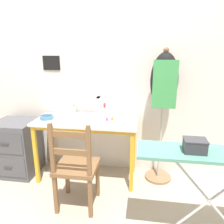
# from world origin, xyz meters

# --- Properties ---
(ground_plane) EXTENTS (14.00, 14.00, 0.00)m
(ground_plane) POSITION_xyz_m (0.00, 0.00, 0.00)
(ground_plane) COLOR tan
(wall_back) EXTENTS (10.00, 0.06, 2.55)m
(wall_back) POSITION_xyz_m (-0.00, 0.56, 1.28)
(wall_back) COLOR silver
(wall_back) RESTS_ON ground_plane
(sewing_table) EXTENTS (1.19, 0.49, 0.75)m
(sewing_table) POSITION_xyz_m (0.00, 0.23, 0.65)
(sewing_table) COLOR silver
(sewing_table) RESTS_ON ground_plane
(sewing_machine) EXTENTS (0.39, 0.17, 0.29)m
(sewing_machine) POSITION_xyz_m (0.04, 0.31, 0.87)
(sewing_machine) COLOR white
(sewing_machine) RESTS_ON sewing_table
(fabric_bowl) EXTENTS (0.16, 0.16, 0.04)m
(fabric_bowl) POSITION_xyz_m (-0.47, 0.22, 0.77)
(fabric_bowl) COLOR teal
(fabric_bowl) RESTS_ON sewing_table
(scissors) EXTENTS (0.09, 0.12, 0.01)m
(scissors) POSITION_xyz_m (0.46, 0.12, 0.75)
(scissors) COLOR silver
(scissors) RESTS_ON sewing_table
(thread_spool_near_machine) EXTENTS (0.03, 0.03, 0.04)m
(thread_spool_near_machine) POSITION_xyz_m (0.25, 0.26, 0.77)
(thread_spool_near_machine) COLOR purple
(thread_spool_near_machine) RESTS_ON sewing_table
(thread_spool_mid_table) EXTENTS (0.04, 0.04, 0.04)m
(thread_spool_mid_table) POSITION_xyz_m (0.30, 0.28, 0.77)
(thread_spool_mid_table) COLOR orange
(thread_spool_mid_table) RESTS_ON sewing_table
(wooden_chair) EXTENTS (0.40, 0.38, 0.93)m
(wooden_chair) POSITION_xyz_m (0.03, -0.28, 0.44)
(wooden_chair) COLOR brown
(wooden_chair) RESTS_ON ground_plane
(filing_cabinet) EXTENTS (0.47, 0.47, 0.69)m
(filing_cabinet) POSITION_xyz_m (-0.90, 0.23, 0.35)
(filing_cabinet) COLOR #4C4C51
(filing_cabinet) RESTS_ON ground_plane
(dress_form) EXTENTS (0.32, 0.32, 1.56)m
(dress_form) POSITION_xyz_m (0.87, 0.35, 1.12)
(dress_form) COLOR #846647
(dress_form) RESTS_ON ground_plane
(ironing_board) EXTENTS (1.15, 0.30, 0.82)m
(ironing_board) POSITION_xyz_m (1.20, -0.54, 0.77)
(ironing_board) COLOR #518E7A
(ironing_board) RESTS_ON ground_plane
(storage_box) EXTENTS (0.16, 0.13, 0.10)m
(storage_box) POSITION_xyz_m (1.04, -0.55, 0.87)
(storage_box) COLOR #333338
(storage_box) RESTS_ON ironing_board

